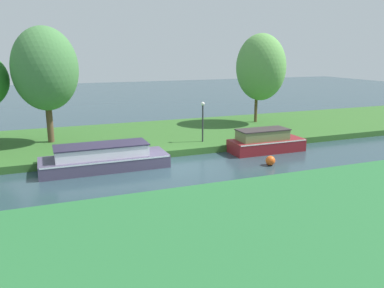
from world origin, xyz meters
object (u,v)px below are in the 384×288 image
object	(u,v)px
willow_tree_centre	(45,69)
channel_buoy	(270,161)
maroon_barge	(265,142)
slate_narrowboat	(104,158)
lamp_post	(203,116)
mooring_post_far	(281,133)
willow_tree_right	(261,67)
mooring_post_near	(85,152)

from	to	relation	value
willow_tree_centre	channel_buoy	bearing A→B (deg)	-36.75
maroon_barge	willow_tree_centre	bearing A→B (deg)	156.00
slate_narrowboat	lamp_post	xyz separation A→B (m)	(6.63, 2.33, 1.46)
willow_tree_centre	lamp_post	size ratio (longest dim) A/B	2.79
maroon_barge	lamp_post	bearing A→B (deg)	143.99
lamp_post	mooring_post_far	size ratio (longest dim) A/B	3.28
lamp_post	mooring_post_far	world-z (taller)	lamp_post
willow_tree_right	mooring_post_near	xyz separation A→B (m)	(-14.30, -5.69, -4.09)
slate_narrowboat	willow_tree_right	xyz separation A→B (m)	(13.45, 6.81, 4.25)
mooring_post_far	willow_tree_right	bearing A→B (deg)	73.15
lamp_post	channel_buoy	size ratio (longest dim) A/B	4.84
mooring_post_far	willow_tree_centre	bearing A→B (deg)	162.94
maroon_barge	mooring_post_near	size ratio (longest dim) A/B	6.99
maroon_barge	mooring_post_far	world-z (taller)	maroon_barge
willow_tree_centre	channel_buoy	xyz separation A→B (m)	(10.91, -8.15, -4.73)
maroon_barge	willow_tree_right	xyz separation A→B (m)	(3.61, 6.81, 4.21)
lamp_post	mooring_post_near	xyz separation A→B (m)	(-7.48, -1.21, -1.30)
willow_tree_right	channel_buoy	bearing A→B (deg)	-117.53
slate_narrowboat	mooring_post_near	bearing A→B (deg)	127.15
lamp_post	mooring_post_far	distance (m)	5.38
willow_tree_centre	willow_tree_right	distance (m)	15.92
willow_tree_centre	mooring_post_far	bearing A→B (deg)	-17.06
channel_buoy	willow_tree_centre	bearing A→B (deg)	143.25
slate_narrowboat	mooring_post_near	size ratio (longest dim) A/B	9.90
mooring_post_near	mooring_post_far	distance (m)	12.58
slate_narrowboat	willow_tree_centre	bearing A→B (deg)	113.86
mooring_post_far	channel_buoy	distance (m)	5.02
willow_tree_centre	lamp_post	world-z (taller)	willow_tree_centre
mooring_post_near	channel_buoy	size ratio (longest dim) A/B	1.26
channel_buoy	mooring_post_near	bearing A→B (deg)	157.83
slate_narrowboat	channel_buoy	world-z (taller)	slate_narrowboat
slate_narrowboat	channel_buoy	bearing A→B (deg)	-17.57
willow_tree_centre	lamp_post	bearing A→B (deg)	-19.06
lamp_post	maroon_barge	bearing A→B (deg)	-36.01
maroon_barge	lamp_post	size ratio (longest dim) A/B	1.82
slate_narrowboat	willow_tree_centre	xyz separation A→B (m)	(-2.41, 5.46, 4.42)
willow_tree_centre	channel_buoy	world-z (taller)	willow_tree_centre
slate_narrowboat	willow_tree_centre	distance (m)	7.42
willow_tree_right	channel_buoy	world-z (taller)	willow_tree_right
slate_narrowboat	mooring_post_near	xyz separation A→B (m)	(-0.85, 1.12, 0.16)
mooring_post_far	lamp_post	bearing A→B (deg)	166.61
maroon_barge	mooring_post_far	xyz separation A→B (m)	(1.89, 1.12, 0.18)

